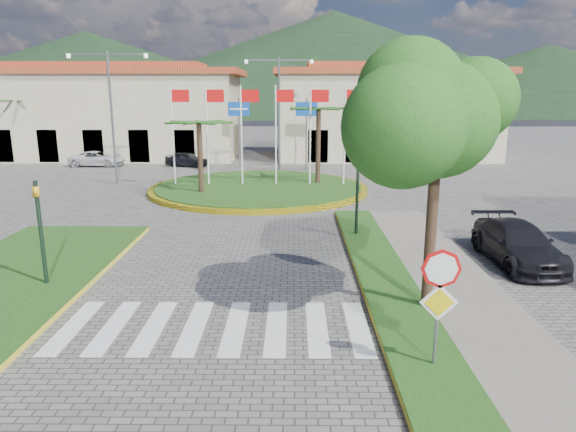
{
  "coord_description": "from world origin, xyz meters",
  "views": [
    {
      "loc": [
        2.0,
        -7.55,
        5.6
      ],
      "look_at": [
        1.85,
        8.0,
        1.84
      ],
      "focal_mm": 32.0,
      "sensor_mm": 36.0,
      "label": 1
    }
  ],
  "objects_px": {
    "deciduous_tree": "(439,111)",
    "car_dark_b": "(324,152)",
    "car_dark_a": "(187,159)",
    "white_van": "(97,159)",
    "car_side_right": "(517,244)",
    "roundabout_island": "(259,187)",
    "stop_sign": "(439,291)"
  },
  "relations": [
    {
      "from": "roundabout_island",
      "to": "car_dark_b",
      "type": "bearing_deg",
      "value": 71.77
    },
    {
      "from": "white_van",
      "to": "car_side_right",
      "type": "xyz_separation_m",
      "value": [
        22.75,
        -23.1,
        0.1
      ]
    },
    {
      "from": "white_van",
      "to": "roundabout_island",
      "type": "bearing_deg",
      "value": -125.79
    },
    {
      "from": "stop_sign",
      "to": "car_dark_a",
      "type": "xyz_separation_m",
      "value": [
        -11.09,
        29.91,
        -1.22
      ]
    },
    {
      "from": "roundabout_island",
      "to": "car_dark_b",
      "type": "distance_m",
      "value": 14.71
    },
    {
      "from": "deciduous_tree",
      "to": "white_van",
      "type": "height_order",
      "value": "deciduous_tree"
    },
    {
      "from": "deciduous_tree",
      "to": "car_side_right",
      "type": "relative_size",
      "value": 1.47
    },
    {
      "from": "deciduous_tree",
      "to": "car_dark_b",
      "type": "relative_size",
      "value": 1.71
    },
    {
      "from": "car_dark_a",
      "to": "car_dark_b",
      "type": "distance_m",
      "value": 11.54
    },
    {
      "from": "roundabout_island",
      "to": "stop_sign",
      "type": "xyz_separation_m",
      "value": [
        4.9,
        -20.04,
        1.62
      ]
    },
    {
      "from": "stop_sign",
      "to": "white_van",
      "type": "relative_size",
      "value": 0.64
    },
    {
      "from": "roundabout_island",
      "to": "deciduous_tree",
      "type": "relative_size",
      "value": 1.87
    },
    {
      "from": "stop_sign",
      "to": "white_van",
      "type": "distance_m",
      "value": 35.17
    },
    {
      "from": "deciduous_tree",
      "to": "white_van",
      "type": "bearing_deg",
      "value": 124.65
    },
    {
      "from": "deciduous_tree",
      "to": "car_dark_a",
      "type": "bearing_deg",
      "value": 113.51
    },
    {
      "from": "car_dark_a",
      "to": "car_dark_b",
      "type": "bearing_deg",
      "value": -53.5
    },
    {
      "from": "white_van",
      "to": "car_dark_b",
      "type": "height_order",
      "value": "car_dark_b"
    },
    {
      "from": "deciduous_tree",
      "to": "car_side_right",
      "type": "distance_m",
      "value": 7.24
    },
    {
      "from": "car_dark_b",
      "to": "car_side_right",
      "type": "xyz_separation_m",
      "value": [
        4.93,
        -26.98,
        0.02
      ]
    },
    {
      "from": "car_dark_b",
      "to": "car_side_right",
      "type": "distance_m",
      "value": 27.43
    },
    {
      "from": "roundabout_island",
      "to": "white_van",
      "type": "distance_m",
      "value": 16.63
    },
    {
      "from": "roundabout_island",
      "to": "car_dark_a",
      "type": "relative_size",
      "value": 3.79
    },
    {
      "from": "stop_sign",
      "to": "roundabout_island",
      "type": "bearing_deg",
      "value": 103.73
    },
    {
      "from": "deciduous_tree",
      "to": "car_side_right",
      "type": "bearing_deg",
      "value": 44.67
    },
    {
      "from": "white_van",
      "to": "deciduous_tree",
      "type": "bearing_deg",
      "value": -143.81
    },
    {
      "from": "car_side_right",
      "to": "stop_sign",
      "type": "bearing_deg",
      "value": -124.42
    },
    {
      "from": "car_dark_a",
      "to": "car_side_right",
      "type": "distance_m",
      "value": 27.77
    },
    {
      "from": "deciduous_tree",
      "to": "white_van",
      "type": "relative_size",
      "value": 1.64
    },
    {
      "from": "stop_sign",
      "to": "white_van",
      "type": "bearing_deg",
      "value": 121.03
    },
    {
      "from": "car_dark_b",
      "to": "car_dark_a",
      "type": "bearing_deg",
      "value": 117.59
    },
    {
      "from": "white_van",
      "to": "car_side_right",
      "type": "relative_size",
      "value": 0.9
    },
    {
      "from": "car_dark_a",
      "to": "car_side_right",
      "type": "relative_size",
      "value": 0.72
    }
  ]
}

